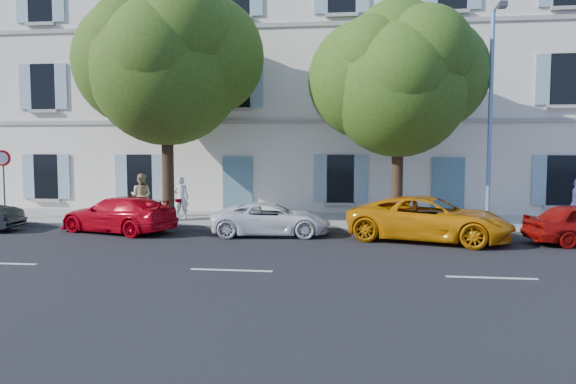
# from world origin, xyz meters

# --- Properties ---
(ground) EXTENTS (90.00, 90.00, 0.00)m
(ground) POSITION_xyz_m (0.00, 0.00, 0.00)
(ground) COLOR black
(sidewalk) EXTENTS (36.00, 4.50, 0.15)m
(sidewalk) POSITION_xyz_m (0.00, 4.45, 0.07)
(sidewalk) COLOR #A09E96
(sidewalk) RESTS_ON ground
(kerb) EXTENTS (36.00, 0.16, 0.16)m
(kerb) POSITION_xyz_m (0.00, 2.28, 0.08)
(kerb) COLOR #9E998E
(kerb) RESTS_ON ground
(building) EXTENTS (28.00, 7.00, 12.00)m
(building) POSITION_xyz_m (0.00, 10.20, 6.00)
(building) COLOR silver
(building) RESTS_ON ground
(car_red_coupe) EXTENTS (4.62, 3.03, 1.25)m
(car_red_coupe) POSITION_xyz_m (-5.20, 1.29, 0.62)
(car_red_coupe) COLOR red
(car_red_coupe) RESTS_ON ground
(car_white_coupe) EXTENTS (4.11, 2.21, 1.09)m
(car_white_coupe) POSITION_xyz_m (0.10, 1.33, 0.55)
(car_white_coupe) COLOR white
(car_white_coupe) RESTS_ON ground
(car_yellow_supercar) EXTENTS (5.47, 3.65, 1.40)m
(car_yellow_supercar) POSITION_xyz_m (5.20, 0.89, 0.70)
(car_yellow_supercar) COLOR orange
(car_yellow_supercar) RESTS_ON ground
(tree_left) EXTENTS (5.67, 5.67, 8.78)m
(tree_left) POSITION_xyz_m (-4.14, 3.36, 5.80)
(tree_left) COLOR #3A2819
(tree_left) RESTS_ON sidewalk
(tree_right) EXTENTS (4.94, 4.94, 7.61)m
(tree_right) POSITION_xyz_m (4.33, 3.18, 5.03)
(tree_right) COLOR #3A2819
(tree_right) RESTS_ON sidewalk
(road_sign) EXTENTS (0.61, 0.17, 2.66)m
(road_sign) POSITION_xyz_m (-10.55, 2.95, 2.07)
(road_sign) COLOR #383A3D
(road_sign) RESTS_ON sidewalk
(street_lamp) EXTENTS (0.25, 1.56, 7.36)m
(street_lamp) POSITION_xyz_m (7.36, 2.68, 4.32)
(street_lamp) COLOR #7293BF
(street_lamp) RESTS_ON sidewalk
(pedestrian_a) EXTENTS (0.64, 0.45, 1.64)m
(pedestrian_a) POSITION_xyz_m (-3.83, 3.92, 0.97)
(pedestrian_a) COLOR white
(pedestrian_a) RESTS_ON sidewalk
(pedestrian_b) EXTENTS (0.86, 0.68, 1.73)m
(pedestrian_b) POSITION_xyz_m (-5.54, 4.16, 1.02)
(pedestrian_b) COLOR tan
(pedestrian_b) RESTS_ON sidewalk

